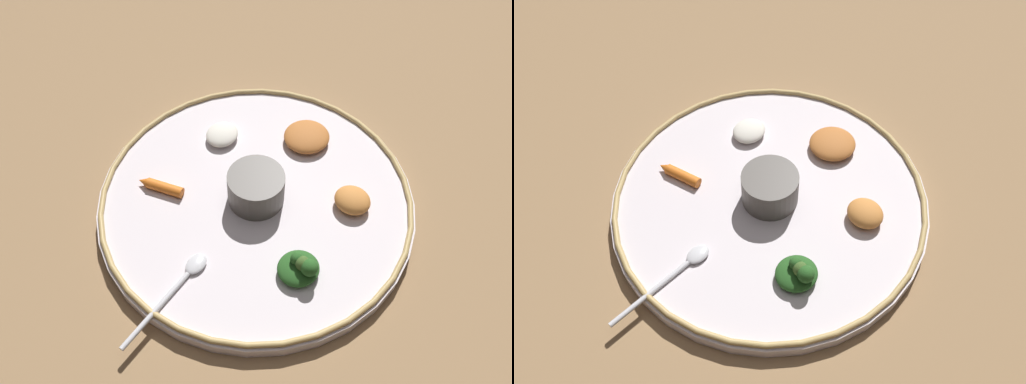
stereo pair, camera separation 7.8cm
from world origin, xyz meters
TOP-DOWN VIEW (x-y plane):
  - ground_plane at (0.00, 0.00)m, footprint 2.40×2.40m
  - platter at (0.00, 0.00)m, footprint 0.46×0.46m
  - platter_rim at (0.00, 0.00)m, footprint 0.45×0.45m
  - center_bowl at (0.00, 0.00)m, footprint 0.08×0.08m
  - spoon at (-0.10, 0.14)m, footprint 0.10×0.14m
  - greens_pile at (-0.13, -0.01)m, footprint 0.06×0.06m
  - carrot_near_spoon at (0.06, 0.13)m, footprint 0.06×0.06m
  - mound_rice_white at (0.13, 0.01)m, footprint 0.07×0.07m
  - mound_squash at (-0.06, -0.12)m, footprint 0.07×0.07m
  - mound_chickpea at (0.08, -0.11)m, footprint 0.07×0.07m

SIDE VIEW (x-z plane):
  - ground_plane at x=0.00m, z-range 0.00..0.00m
  - platter at x=0.00m, z-range 0.00..0.02m
  - platter_rim at x=0.00m, z-range 0.02..0.03m
  - spoon at x=-0.10m, z-range 0.02..0.03m
  - carrot_near_spoon at x=0.06m, z-range 0.02..0.04m
  - mound_rice_white at x=0.13m, z-range 0.02..0.04m
  - mound_chickpea at x=0.08m, z-range 0.02..0.04m
  - mound_squash at x=-0.06m, z-range 0.02..0.05m
  - greens_pile at x=-0.13m, z-range 0.02..0.06m
  - center_bowl at x=0.00m, z-range 0.02..0.07m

